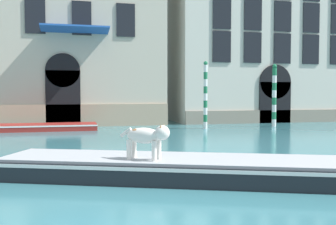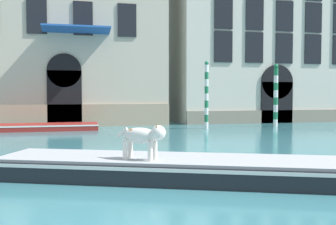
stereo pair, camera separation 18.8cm
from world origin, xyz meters
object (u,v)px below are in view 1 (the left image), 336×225
(dog_on_deck, at_px, (147,136))
(boat_moored_near_palazzo, at_px, (41,127))
(mooring_pole_3, at_px, (205,95))
(boat_foreground, at_px, (172,167))
(mooring_pole_0, at_px, (274,95))

(dog_on_deck, bearing_deg, boat_moored_near_palazzo, 139.97)
(boat_moored_near_palazzo, bearing_deg, mooring_pole_3, -7.88)
(mooring_pole_3, bearing_deg, boat_moored_near_palazzo, 171.91)
(boat_foreground, distance_m, mooring_pole_3, 13.37)
(boat_moored_near_palazzo, distance_m, mooring_pole_0, 13.83)
(boat_foreground, bearing_deg, mooring_pole_3, 89.49)
(boat_foreground, bearing_deg, mooring_pole_0, 74.78)
(boat_moored_near_palazzo, height_order, mooring_pole_3, mooring_pole_3)
(mooring_pole_0, bearing_deg, boat_moored_near_palazzo, 176.51)
(boat_foreground, distance_m, mooring_pole_0, 16.08)
(boat_foreground, bearing_deg, dog_on_deck, -141.53)
(boat_foreground, relative_size, boat_moored_near_palazzo, 1.41)
(boat_foreground, relative_size, mooring_pole_3, 2.21)
(mooring_pole_3, bearing_deg, dog_on_deck, -114.97)
(dog_on_deck, relative_size, mooring_pole_3, 0.28)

